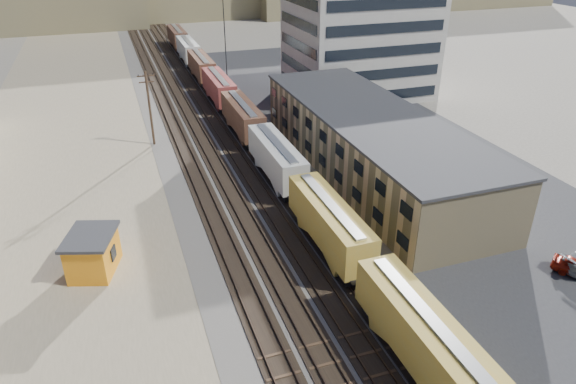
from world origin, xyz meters
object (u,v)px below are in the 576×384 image
object	(u,v)px
utility_pole_north	(150,107)
maintenance_shed	(93,253)
freight_train	(230,100)
parked_car_blue	(336,93)

from	to	relation	value
utility_pole_north	maintenance_shed	world-z (taller)	utility_pole_north
freight_train	maintenance_shed	distance (m)	40.08
utility_pole_north	maintenance_shed	distance (m)	28.85
parked_car_blue	utility_pole_north	bearing A→B (deg)	157.97
utility_pole_north	maintenance_shed	bearing A→B (deg)	-106.07
parked_car_blue	freight_train	bearing A→B (deg)	150.87
utility_pole_north	parked_car_blue	xyz separation A→B (m)	(31.97, 11.49, -4.58)
freight_train	parked_car_blue	world-z (taller)	freight_train
maintenance_shed	parked_car_blue	xyz separation A→B (m)	(39.90, 39.01, -1.12)
maintenance_shed	parked_car_blue	world-z (taller)	maintenance_shed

